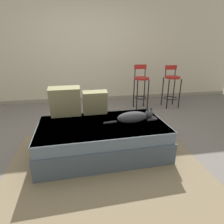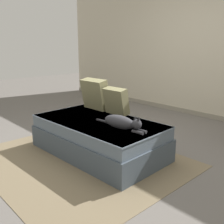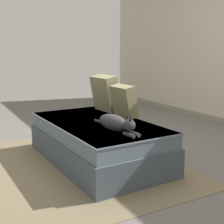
% 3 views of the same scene
% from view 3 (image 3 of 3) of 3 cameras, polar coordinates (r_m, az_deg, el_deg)
% --- Properties ---
extents(ground_plane, '(16.00, 16.00, 0.00)m').
position_cam_3_polar(ground_plane, '(3.64, 3.03, -7.81)').
color(ground_plane, '#66605B').
rests_on(ground_plane, ground).
extents(area_rug, '(2.40, 2.04, 0.01)m').
position_cam_3_polar(area_rug, '(3.35, -7.36, -9.58)').
color(area_rug, '#75664C').
rests_on(area_rug, ground).
extents(couch, '(1.73, 1.00, 0.44)m').
position_cam_3_polar(couch, '(3.39, -2.71, -5.30)').
color(couch, '#44505B').
rests_on(couch, ground).
extents(throw_pillow_corner, '(0.44, 0.24, 0.45)m').
position_cam_3_polar(throw_pillow_corner, '(3.87, -1.23, 3.47)').
color(throw_pillow_corner, '#847F56').
rests_on(throw_pillow_corner, couch).
extents(throw_pillow_middle, '(0.36, 0.20, 0.37)m').
position_cam_3_polar(throw_pillow_middle, '(3.52, 2.19, 2.02)').
color(throw_pillow_middle, '#847F56').
rests_on(throw_pillow_middle, couch).
extents(cat, '(0.75, 0.21, 0.19)m').
position_cam_3_polar(cat, '(2.93, 0.65, -2.03)').
color(cat, '#333338').
rests_on(cat, couch).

